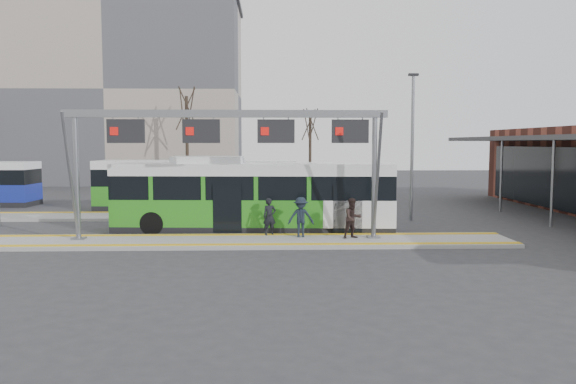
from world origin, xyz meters
name	(u,v)px	position (x,y,z in m)	size (l,w,h in m)	color
ground	(239,243)	(0.00, 0.00, 0.00)	(120.00, 120.00, 0.00)	#2D2D30
platform_main	(239,241)	(0.00, 0.00, 0.07)	(22.00, 3.00, 0.15)	gray
platform_second	(174,216)	(-4.00, 8.00, 0.07)	(20.00, 3.00, 0.15)	gray
tactile_main	(239,239)	(0.00, 0.00, 0.16)	(22.00, 2.65, 0.02)	gold
tactile_second	(177,212)	(-4.00, 9.15, 0.16)	(20.00, 0.35, 0.02)	gold
gantry	(230,136)	(-0.35, 0.25, 4.30)	(13.00, 1.68, 5.20)	slate
apartment_block	(121,92)	(-14.00, 36.00, 9.21)	(24.50, 12.50, 18.40)	#9E9184
hero_bus	(253,197)	(0.48, 3.00, 1.57)	(12.61, 3.44, 3.43)	black
bg_bus_green	(197,186)	(-3.16, 11.40, 1.47)	(12.05, 3.13, 2.98)	black
passenger_a	(269,217)	(1.23, 1.08, 0.93)	(0.57, 0.38, 1.57)	black
passenger_b	(353,218)	(4.63, 0.19, 0.97)	(0.80, 0.62, 1.64)	black
passenger_c	(301,217)	(2.52, 0.54, 0.98)	(1.07, 0.61, 1.65)	black
tree_left	(187,109)	(-6.00, 27.01, 6.96)	(1.40, 1.40, 9.17)	#382B21
tree_mid	(310,125)	(5.23, 33.44, 5.82)	(1.40, 1.40, 7.68)	#382B21
lamp_east	(412,143)	(8.58, 6.38, 4.02)	(0.50, 0.25, 7.56)	slate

